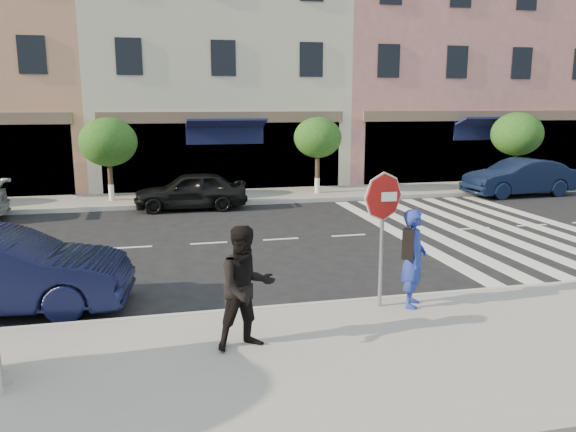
# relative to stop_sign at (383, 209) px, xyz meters

# --- Properties ---
(ground) EXTENTS (120.00, 120.00, 0.00)m
(ground) POSITION_rel_stop_sign_xyz_m (-0.53, 1.91, -1.93)
(ground) COLOR black
(ground) RESTS_ON ground
(sidewalk_near) EXTENTS (60.00, 4.50, 0.15)m
(sidewalk_near) POSITION_rel_stop_sign_xyz_m (-0.53, -1.84, -1.85)
(sidewalk_near) COLOR gray
(sidewalk_near) RESTS_ON ground
(sidewalk_far) EXTENTS (60.00, 3.00, 0.15)m
(sidewalk_far) POSITION_rel_stop_sign_xyz_m (-0.53, 12.91, -1.85)
(sidewalk_far) COLOR gray
(sidewalk_far) RESTS_ON ground
(building_centre) EXTENTS (11.00, 9.00, 11.00)m
(building_centre) POSITION_rel_stop_sign_xyz_m (-1.03, 18.91, 3.57)
(building_centre) COLOR beige
(building_centre) RESTS_ON ground
(building_east_mid) EXTENTS (13.00, 9.00, 13.00)m
(building_east_mid) POSITION_rel_stop_sign_xyz_m (10.97, 18.91, 4.57)
(building_east_mid) COLOR tan
(building_east_mid) RESTS_ON ground
(street_tree_wb) EXTENTS (2.10, 2.10, 3.06)m
(street_tree_wb) POSITION_rel_stop_sign_xyz_m (-5.53, 12.71, 0.38)
(street_tree_wb) COLOR #473323
(street_tree_wb) RESTS_ON sidewalk_far
(street_tree_c) EXTENTS (1.90, 1.90, 3.04)m
(street_tree_c) POSITION_rel_stop_sign_xyz_m (2.47, 12.71, 0.43)
(street_tree_c) COLOR #473323
(street_tree_c) RESTS_ON sidewalk_far
(street_tree_ea) EXTENTS (2.20, 2.20, 3.19)m
(street_tree_ea) POSITION_rel_stop_sign_xyz_m (11.47, 12.71, 0.47)
(street_tree_ea) COLOR #473323
(street_tree_ea) RESTS_ON sidewalk_far
(stop_sign) EXTENTS (0.86, 0.11, 2.44)m
(stop_sign) POSITION_rel_stop_sign_xyz_m (0.00, 0.00, 0.00)
(stop_sign) COLOR gray
(stop_sign) RESTS_ON sidewalk_near
(photographer) EXTENTS (0.68, 0.77, 1.77)m
(photographer) POSITION_rel_stop_sign_xyz_m (0.58, -0.09, -0.89)
(photographer) COLOR navy
(photographer) RESTS_ON sidewalk_near
(walker) EXTENTS (1.04, 0.89, 1.86)m
(walker) POSITION_rel_stop_sign_xyz_m (-2.60, -1.16, -0.84)
(walker) COLOR black
(walker) RESTS_ON sidewalk_near
(car_far_mid) EXTENTS (4.00, 1.72, 1.35)m
(car_far_mid) POSITION_rel_stop_sign_xyz_m (-2.69, 11.01, -1.25)
(car_far_mid) COLOR black
(car_far_mid) RESTS_ON ground
(car_far_right) EXTENTS (4.64, 1.86, 1.50)m
(car_far_right) POSITION_rel_stop_sign_xyz_m (10.53, 11.01, -1.18)
(car_far_right) COLOR black
(car_far_right) RESTS_ON ground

